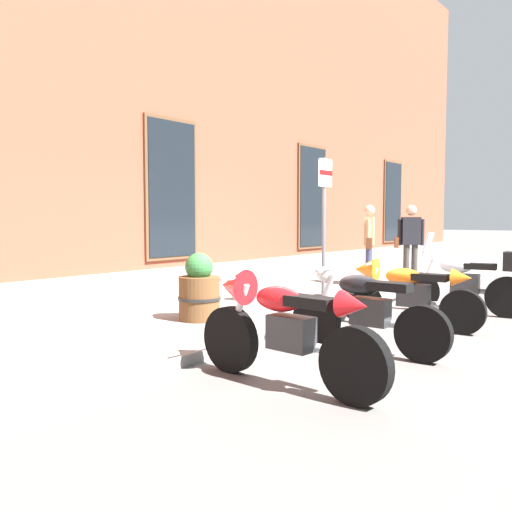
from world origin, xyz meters
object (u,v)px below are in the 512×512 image
pedestrian_tan_coat (369,240)px  barrel_planter (199,291)px  motorcycle_red_sport (280,325)px  motorcycle_black_naked (365,312)px  motorcycle_orange_sport (404,290)px  parking_sign (324,211)px  motorcycle_silver_touring (469,281)px  pedestrian_dark_jacket (411,239)px

pedestrian_tan_coat → barrel_planter: 5.34m
motorcycle_red_sport → pedestrian_tan_coat: (6.72, 2.48, 0.54)m
motorcycle_red_sport → motorcycle_black_naked: size_ratio=1.09×
motorcycle_black_naked → barrel_planter: bearing=94.7°
pedestrian_tan_coat → motorcycle_orange_sport: bearing=-146.2°
pedestrian_tan_coat → barrel_planter: (-5.31, -0.03, -0.58)m
pedestrian_tan_coat → motorcycle_black_naked: bearing=-153.6°
pedestrian_tan_coat → parking_sign: bearing=-165.2°
motorcycle_silver_touring → barrel_planter: size_ratio=2.09×
motorcycle_red_sport → motorcycle_orange_sport: (3.28, 0.18, -0.03)m
motorcycle_silver_touring → barrel_planter: 4.46m
motorcycle_silver_touring → pedestrian_dark_jacket: 3.21m
motorcycle_black_naked → motorcycle_silver_touring: motorcycle_silver_touring is taller
pedestrian_tan_coat → parking_sign: parking_sign is taller
motorcycle_black_naked → motorcycle_orange_sport: size_ratio=0.96×
parking_sign → motorcycle_orange_sport: bearing=-94.8°
motorcycle_silver_touring → pedestrian_dark_jacket: (2.43, 2.02, 0.56)m
motorcycle_black_naked → motorcycle_silver_touring: bearing=-2.3°
motorcycle_red_sport → pedestrian_tan_coat: 7.18m
motorcycle_red_sport → pedestrian_tan_coat: pedestrian_tan_coat is taller
motorcycle_silver_touring → pedestrian_dark_jacket: pedestrian_dark_jacket is taller
motorcycle_orange_sport → pedestrian_tan_coat: size_ratio=1.18×
motorcycle_black_naked → motorcycle_orange_sport: bearing=8.2°
motorcycle_black_naked → motorcycle_silver_touring: (3.38, -0.14, 0.07)m
motorcycle_silver_touring → pedestrian_tan_coat: 3.23m
motorcycle_orange_sport → parking_sign: (0.12, 1.42, 1.15)m
motorcycle_red_sport → parking_sign: 3.93m
motorcycle_silver_touring → parking_sign: size_ratio=0.83×
motorcycle_silver_touring → pedestrian_dark_jacket: size_ratio=1.16×
motorcycle_silver_touring → parking_sign: (-1.59, 1.80, 1.14)m
motorcycle_silver_touring → parking_sign: 2.66m
pedestrian_dark_jacket → motorcycle_orange_sport: bearing=-158.3°
motorcycle_black_naked → motorcycle_silver_touring: size_ratio=0.99×
pedestrian_dark_jacket → parking_sign: 4.06m
motorcycle_red_sport → pedestrian_dark_jacket: size_ratio=1.24×
motorcycle_red_sport → pedestrian_tan_coat: size_ratio=1.24×
motorcycle_red_sport → barrel_planter: size_ratio=2.25×
motorcycle_black_naked → parking_sign: parking_sign is taller
motorcycle_orange_sport → pedestrian_dark_jacket: 4.49m
motorcycle_black_naked → motorcycle_orange_sport: 1.69m
parking_sign → barrel_planter: bearing=157.1°
motorcycle_black_naked → pedestrian_dark_jacket: pedestrian_dark_jacket is taller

